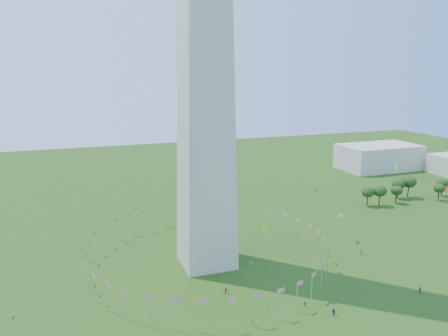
{
  "coord_description": "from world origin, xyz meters",
  "views": [
    {
      "loc": [
        -40.56,
        -81.61,
        64.33
      ],
      "look_at": [
        0.87,
        35.0,
        36.31
      ],
      "focal_mm": 35.0,
      "sensor_mm": 36.0,
      "label": 1
    }
  ],
  "objects": [
    {
      "name": "gov_building_east_a",
      "position": [
        150.0,
        150.0,
        8.0
      ],
      "size": [
        50.0,
        30.0,
        16.0
      ],
      "primitive_type": "cube",
      "color": "beige",
      "rests_on": "ground"
    },
    {
      "name": "tree_line_east",
      "position": [
        113.87,
        85.85,
        4.98
      ],
      "size": [
        53.2,
        15.44,
        11.39
      ],
      "color": "#294F1A",
      "rests_on": "ground"
    },
    {
      "name": "flag_ring",
      "position": [
        -0.0,
        50.0,
        4.5
      ],
      "size": [
        80.24,
        80.24,
        9.0
      ],
      "color": "silver",
      "rests_on": "ground"
    },
    {
      "name": "washington_monument",
      "position": [
        0.0,
        50.0,
        84.5
      ],
      "size": [
        16.8,
        16.8,
        169.0
      ],
      "primitive_type": null,
      "color": "beige",
      "rests_on": "ground"
    },
    {
      "name": "kites_aloft",
      "position": [
        14.89,
        21.35,
        20.16
      ],
      "size": [
        116.74,
        59.24,
        37.65
      ],
      "color": "yellow",
      "rests_on": "ground"
    }
  ]
}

